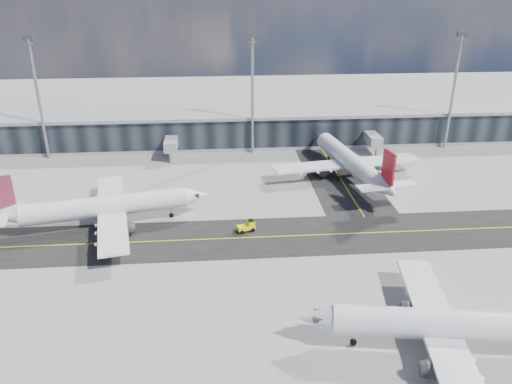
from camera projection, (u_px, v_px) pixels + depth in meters
The scene contains 9 objects.
ground at pixel (274, 248), 81.95m from camera, with size 300.00×300.00×0.00m, color gray.
taxiway_lanes at pixel (289, 218), 92.03m from camera, with size 180.00×63.00×0.03m.
terminal_concourse at pixel (251, 129), 130.41m from camera, with size 152.00×19.80×8.80m.
floodlight_masts at pixel (252, 91), 119.44m from camera, with size 102.50×0.70×28.90m.
airliner_af at pixel (102, 207), 87.84m from camera, with size 37.88×32.50×11.27m.
airliner_redtail at pixel (351, 162), 108.22m from camera, with size 33.88×39.56×11.73m.
airliner_near at pixel (454, 325), 58.54m from camera, with size 36.48×31.23×10.82m.
baggage_tug at pixel (247, 226), 87.15m from camera, with size 3.39×2.41×1.93m.
service_van at pixel (371, 167), 114.08m from camera, with size 2.80×6.08×1.69m, color silver.
Camera 1 is at (-8.80, -70.77, 41.53)m, focal length 35.00 mm.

